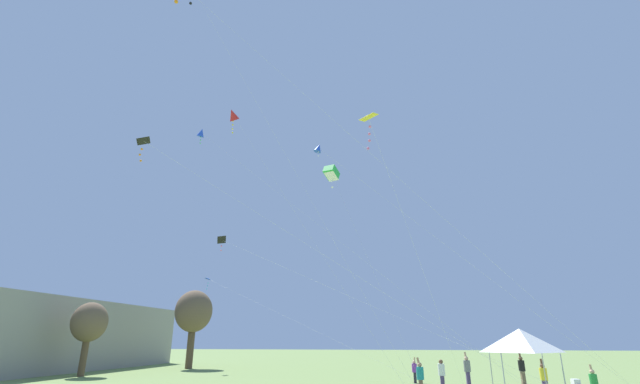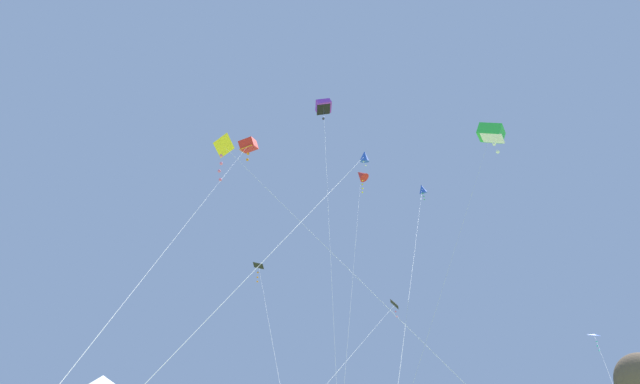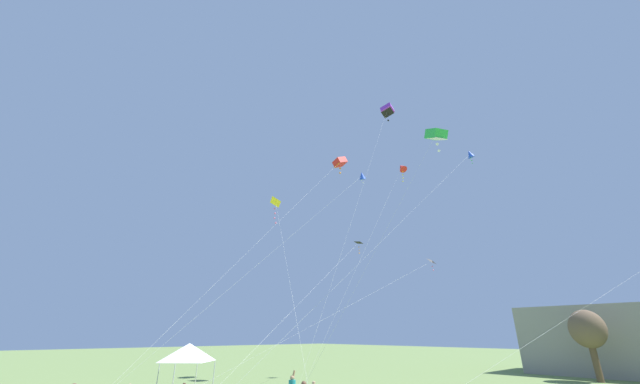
# 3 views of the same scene
# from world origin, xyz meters

# --- Properties ---
(tree_far_left) EXTENTS (2.99, 2.99, 6.04)m
(tree_far_left) POSITION_xyz_m (7.94, 37.31, 4.29)
(tree_far_left) COLOR brown
(tree_far_left) RESTS_ON ground
(festival_tent) EXTENTS (2.66, 2.66, 3.41)m
(festival_tent) POSITION_xyz_m (-5.44, 5.60, 2.90)
(festival_tent) COLOR #B7B7BC
(festival_tent) RESTS_ON ground
(kite_green_box_0) EXTENTS (8.27, 6.91, 17.27)m
(kite_green_box_0) POSITION_xyz_m (7.05, 15.84, 16.65)
(kite_green_box_0) COLOR silver
(kite_green_box_0) RESTS_ON ground
(kite_purple_box_1) EXTENTS (3.33, 15.84, 29.00)m
(kite_purple_box_1) POSITION_xyz_m (-3.33, 25.06, 28.26)
(kite_purple_box_1) COLOR silver
(kite_purple_box_1) RESTS_ON ground
(kite_black_delta_2) EXTENTS (4.47, 21.66, 10.06)m
(kite_black_delta_2) POSITION_xyz_m (1.28, 22.72, 9.52)
(kite_black_delta_2) COLOR silver
(kite_black_delta_2) RESTS_ON ground
(kite_red_box_3) EXTENTS (6.59, 24.17, 23.66)m
(kite_red_box_3) POSITION_xyz_m (-9.12, 22.83, 22.88)
(kite_red_box_3) COLOR silver
(kite_red_box_3) RESTS_ON ground
(kite_yellow_delta_4) EXTENTS (12.01, 5.92, 14.82)m
(kite_yellow_delta_4) POSITION_xyz_m (-6.33, 12.06, 14.31)
(kite_yellow_delta_4) COLOR silver
(kite_yellow_delta_4) RESTS_ON ground
(kite_red_diamond_5) EXTENTS (1.59, 12.42, 19.53)m
(kite_red_diamond_5) POSITION_xyz_m (-0.26, 22.30, 18.84)
(kite_red_diamond_5) COLOR silver
(kite_red_diamond_5) RESTS_ON ground
(kite_blue_diamond_7) EXTENTS (4.91, 23.84, 20.59)m
(kite_blue_diamond_7) POSITION_xyz_m (4.44, 26.94, 20.06)
(kite_blue_diamond_7) COLOR silver
(kite_blue_diamond_7) RESTS_ON ground
(kite_black_delta_8) EXTENTS (8.13, 21.61, 13.39)m
(kite_black_delta_8) POSITION_xyz_m (-7.84, 24.00, 12.99)
(kite_black_delta_8) COLOR silver
(kite_black_delta_8) RESTS_ON ground
(kite_blue_diamond_9) EXTENTS (3.80, 16.91, 16.27)m
(kite_blue_diamond_9) POSITION_xyz_m (0.17, 15.81, 15.83)
(kite_blue_diamond_9) COLOR silver
(kite_blue_diamond_9) RESTS_ON ground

